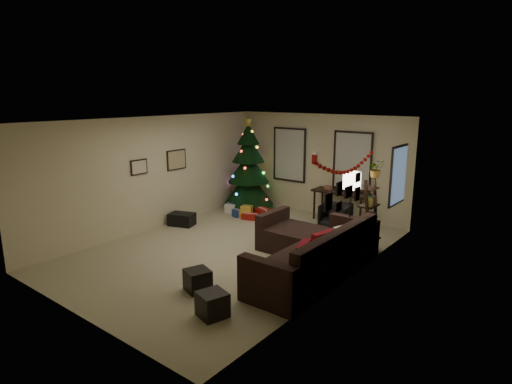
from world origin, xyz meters
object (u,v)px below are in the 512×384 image
bookshelf (370,217)px  desk_chair (335,216)px  christmas_tree (248,171)px  desk (341,195)px  sofa (311,253)px

bookshelf → desk_chair: bearing=142.0°
bookshelf → christmas_tree: bearing=164.1°
christmas_tree → bookshelf: christmas_tree is taller
desk_chair → bookshelf: size_ratio=0.41×
desk → bookshelf: bookshelf is taller
christmas_tree → desk_chair: christmas_tree is taller
sofa → bookshelf: size_ratio=2.02×
christmas_tree → desk_chair: 2.95m
sofa → desk: size_ratio=2.16×
sofa → bookshelf: bookshelf is taller
christmas_tree → desk_chair: bearing=-3.4°
christmas_tree → desk: christmas_tree is taller
christmas_tree → sofa: 4.56m
christmas_tree → desk_chair: (2.84, -0.17, -0.77)m
desk_chair → christmas_tree: bearing=167.7°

